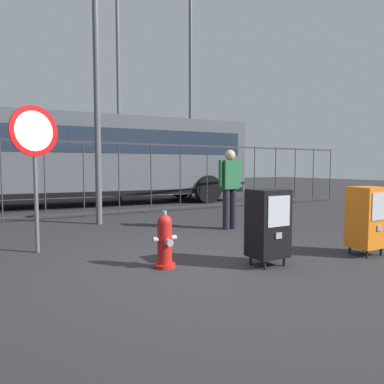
{
  "coord_description": "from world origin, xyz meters",
  "views": [
    {
      "loc": [
        -2.59,
        -3.89,
        1.32
      ],
      "look_at": [
        0.3,
        1.2,
        0.9
      ],
      "focal_mm": 33.28,
      "sensor_mm": 36.0,
      "label": 1
    }
  ],
  "objects_px": {
    "stop_sign": "(35,148)",
    "street_light_near_right": "(96,46)",
    "newspaper_box_secondary": "(367,217)",
    "bus_near": "(98,155)",
    "fire_hydrant": "(165,241)",
    "pedestrian": "(230,184)",
    "street_light_far_left": "(191,79)",
    "street_light_far_right": "(118,79)",
    "newspaper_box_primary": "(268,223)"
  },
  "relations": [
    {
      "from": "stop_sign",
      "to": "street_light_near_right",
      "type": "distance_m",
      "value": 3.63
    },
    {
      "from": "street_light_near_right",
      "to": "newspaper_box_secondary",
      "type": "bearing_deg",
      "value": -60.67
    },
    {
      "from": "stop_sign",
      "to": "bus_near",
      "type": "bearing_deg",
      "value": 67.82
    },
    {
      "from": "fire_hydrant",
      "to": "pedestrian",
      "type": "xyz_separation_m",
      "value": [
        2.42,
        1.94,
        0.6
      ]
    },
    {
      "from": "pedestrian",
      "to": "street_light_far_left",
      "type": "height_order",
      "value": "street_light_far_left"
    },
    {
      "from": "pedestrian",
      "to": "bus_near",
      "type": "relative_size",
      "value": 0.16
    },
    {
      "from": "newspaper_box_secondary",
      "to": "stop_sign",
      "type": "xyz_separation_m",
      "value": [
        -4.26,
        2.56,
        1.03
      ]
    },
    {
      "from": "bus_near",
      "to": "street_light_far_right",
      "type": "height_order",
      "value": "street_light_far_right"
    },
    {
      "from": "fire_hydrant",
      "to": "pedestrian",
      "type": "relative_size",
      "value": 0.45
    },
    {
      "from": "newspaper_box_secondary",
      "to": "pedestrian",
      "type": "bearing_deg",
      "value": 99.69
    },
    {
      "from": "street_light_far_right",
      "to": "stop_sign",
      "type": "bearing_deg",
      "value": -116.63
    },
    {
      "from": "newspaper_box_secondary",
      "to": "street_light_near_right",
      "type": "height_order",
      "value": "street_light_near_right"
    },
    {
      "from": "bus_near",
      "to": "street_light_near_right",
      "type": "relative_size",
      "value": 1.56
    },
    {
      "from": "newspaper_box_primary",
      "to": "street_light_far_right",
      "type": "bearing_deg",
      "value": 83.21
    },
    {
      "from": "street_light_near_right",
      "to": "street_light_far_right",
      "type": "xyz_separation_m",
      "value": [
        2.21,
        5.23,
        0.64
      ]
    },
    {
      "from": "pedestrian",
      "to": "street_light_far_right",
      "type": "bearing_deg",
      "value": 90.16
    },
    {
      "from": "newspaper_box_primary",
      "to": "bus_near",
      "type": "height_order",
      "value": "bus_near"
    },
    {
      "from": "street_light_near_right",
      "to": "stop_sign",
      "type": "bearing_deg",
      "value": -124.41
    },
    {
      "from": "fire_hydrant",
      "to": "stop_sign",
      "type": "relative_size",
      "value": 0.33
    },
    {
      "from": "newspaper_box_primary",
      "to": "newspaper_box_secondary",
      "type": "relative_size",
      "value": 1.0
    },
    {
      "from": "newspaper_box_secondary",
      "to": "newspaper_box_primary",
      "type": "bearing_deg",
      "value": 170.09
    },
    {
      "from": "pedestrian",
      "to": "street_light_near_right",
      "type": "height_order",
      "value": "street_light_near_right"
    },
    {
      "from": "newspaper_box_primary",
      "to": "street_light_far_left",
      "type": "height_order",
      "value": "street_light_far_left"
    },
    {
      "from": "bus_near",
      "to": "street_light_far_left",
      "type": "height_order",
      "value": "street_light_far_left"
    },
    {
      "from": "stop_sign",
      "to": "bus_near",
      "type": "height_order",
      "value": "bus_near"
    },
    {
      "from": "fire_hydrant",
      "to": "street_light_far_right",
      "type": "height_order",
      "value": "street_light_far_right"
    },
    {
      "from": "newspaper_box_secondary",
      "to": "street_light_far_left",
      "type": "height_order",
      "value": "street_light_far_left"
    },
    {
      "from": "bus_near",
      "to": "newspaper_box_secondary",
      "type": "bearing_deg",
      "value": -75.67
    },
    {
      "from": "fire_hydrant",
      "to": "bus_near",
      "type": "distance_m",
      "value": 8.51
    },
    {
      "from": "fire_hydrant",
      "to": "stop_sign",
      "type": "distance_m",
      "value": 2.5
    },
    {
      "from": "stop_sign",
      "to": "street_light_far_left",
      "type": "distance_m",
      "value": 9.64
    },
    {
      "from": "pedestrian",
      "to": "street_light_far_right",
      "type": "relative_size",
      "value": 0.21
    },
    {
      "from": "pedestrian",
      "to": "newspaper_box_primary",
      "type": "bearing_deg",
      "value": -115.11
    },
    {
      "from": "fire_hydrant",
      "to": "newspaper_box_secondary",
      "type": "xyz_separation_m",
      "value": [
        2.9,
        -0.87,
        0.22
      ]
    },
    {
      "from": "bus_near",
      "to": "street_light_near_right",
      "type": "distance_m",
      "value": 5.04
    },
    {
      "from": "newspaper_box_secondary",
      "to": "street_light_far_left",
      "type": "bearing_deg",
      "value": 76.97
    },
    {
      "from": "fire_hydrant",
      "to": "newspaper_box_secondary",
      "type": "distance_m",
      "value": 3.04
    },
    {
      "from": "fire_hydrant",
      "to": "bus_near",
      "type": "xyz_separation_m",
      "value": [
        1.34,
        8.29,
        1.36
      ]
    },
    {
      "from": "bus_near",
      "to": "pedestrian",
      "type": "bearing_deg",
      "value": -75.67
    },
    {
      "from": "newspaper_box_primary",
      "to": "newspaper_box_secondary",
      "type": "height_order",
      "value": "same"
    },
    {
      "from": "fire_hydrant",
      "to": "newspaper_box_primary",
      "type": "xyz_separation_m",
      "value": [
        1.24,
        -0.58,
        0.22
      ]
    },
    {
      "from": "fire_hydrant",
      "to": "street_light_far_right",
      "type": "distance_m",
      "value": 10.41
    },
    {
      "from": "fire_hydrant",
      "to": "street_light_near_right",
      "type": "bearing_deg",
      "value": 87.2
    },
    {
      "from": "fire_hydrant",
      "to": "newspaper_box_primary",
      "type": "height_order",
      "value": "newspaper_box_primary"
    },
    {
      "from": "pedestrian",
      "to": "street_light_near_right",
      "type": "bearing_deg",
      "value": 137.99
    },
    {
      "from": "stop_sign",
      "to": "pedestrian",
      "type": "relative_size",
      "value": 1.34
    },
    {
      "from": "street_light_near_right",
      "to": "street_light_far_right",
      "type": "relative_size",
      "value": 0.85
    },
    {
      "from": "newspaper_box_primary",
      "to": "street_light_far_right",
      "type": "relative_size",
      "value": 0.13
    },
    {
      "from": "newspaper_box_primary",
      "to": "street_light_far_left",
      "type": "distance_m",
      "value": 10.44
    },
    {
      "from": "street_light_far_left",
      "to": "newspaper_box_secondary",
      "type": "bearing_deg",
      "value": -103.03
    }
  ]
}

